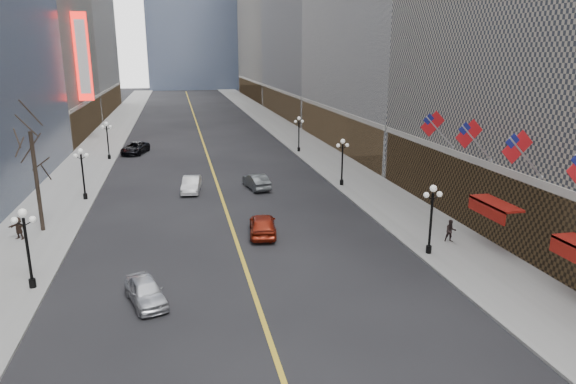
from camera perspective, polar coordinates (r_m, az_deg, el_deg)
name	(u,v)px	position (r m, az deg, el deg)	size (l,w,h in m)	color
sidewalk_east	(307,146)	(71.51, 2.18, 5.14)	(6.00, 230.00, 0.15)	gray
sidewalk_west	(95,154)	(70.09, -20.64, 3.96)	(6.00, 230.00, 0.15)	gray
lane_line	(202,138)	(79.26, -9.56, 5.89)	(0.25, 200.00, 0.02)	gold
streetlamp_east_1	(432,212)	(33.53, 15.66, -2.17)	(1.26, 0.44, 4.52)	black
streetlamp_east_2	(342,157)	(49.62, 6.06, 3.88)	(1.26, 0.44, 4.52)	black
streetlamp_east_3	(299,130)	(66.70, 1.22, 6.87)	(1.26, 0.44, 4.52)	black
streetlamp_west_1	(26,240)	(30.91, -27.07, -4.80)	(1.26, 0.44, 4.52)	black
streetlamp_west_2	(82,168)	(47.89, -21.88, 2.44)	(1.26, 0.44, 4.52)	black
streetlamp_west_3	(107,136)	(65.42, -19.43, 5.85)	(1.26, 0.44, 4.52)	black
flag_3	(520,150)	(31.92, 24.34, 4.29)	(2.87, 0.12, 2.87)	#B2B2B7
flag_4	(471,136)	(35.99, 19.68, 5.86)	(2.87, 0.12, 2.87)	#B2B2B7
flag_5	(434,126)	(40.27, 15.97, 7.07)	(2.87, 0.12, 2.87)	#B2B2B7
awning_c	(493,205)	(35.66, 21.82, -1.38)	(1.40, 4.00, 0.93)	maroon
theatre_marquee	(83,57)	(79.14, -21.85, 13.75)	(2.00, 0.55, 12.00)	red
tree_west_far	(32,147)	(39.95, -26.54, 4.47)	(3.60, 3.60, 7.92)	#2D231C
car_nb_near	(146,291)	(28.03, -15.54, -10.55)	(1.59, 3.95, 1.35)	#BABDC3
car_nb_mid	(191,184)	(48.66, -10.69, 0.83)	(1.53, 4.37, 1.44)	#BCBBBD
car_nb_far	(135,148)	(68.98, -16.63, 4.70)	(2.45, 5.32, 1.48)	black
car_sb_mid	(263,224)	(36.60, -2.83, -3.62)	(1.85, 4.61, 1.57)	maroon
car_sb_far	(256,181)	(49.03, -3.53, 1.19)	(1.53, 4.39, 1.45)	#474C4E
ped_east_walk	(451,231)	(36.56, 17.62, -4.14)	(0.75, 0.41, 1.55)	black
ped_west_far	(19,228)	(39.93, -27.75, -3.57)	(1.46, 0.42, 1.57)	#30211A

